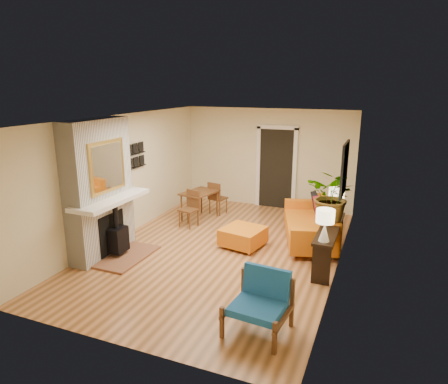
{
  "coord_description": "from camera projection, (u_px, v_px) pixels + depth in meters",
  "views": [
    {
      "loc": [
        2.86,
        -6.8,
        3.21
      ],
      "look_at": [
        0.0,
        0.2,
        1.15
      ],
      "focal_mm": 32.0,
      "sensor_mm": 36.0,
      "label": 1
    }
  ],
  "objects": [
    {
      "name": "blue_chair",
      "position": [
        261.0,
        298.0,
        5.32
      ],
      "size": [
        0.84,
        0.82,
        0.81
      ],
      "color": "brown",
      "rests_on": "ground"
    },
    {
      "name": "lamp_far",
      "position": [
        336.0,
        198.0,
        7.7
      ],
      "size": [
        0.3,
        0.3,
        0.54
      ],
      "color": "white",
      "rests_on": "console_table"
    },
    {
      "name": "console_table",
      "position": [
        329.0,
        234.0,
        7.21
      ],
      "size": [
        0.34,
        1.85,
        0.72
      ],
      "color": "black",
      "rests_on": "ground"
    },
    {
      "name": "houseplant",
      "position": [
        333.0,
        196.0,
        7.28
      ],
      "size": [
        1.11,
        1.04,
        1.0
      ],
      "primitive_type": "imported",
      "rotation": [
        0.0,
        0.0,
        -0.36
      ],
      "color": "#1E5919",
      "rests_on": "console_table"
    },
    {
      "name": "sofa",
      "position": [
        313.0,
        224.0,
        8.33
      ],
      "size": [
        1.49,
        2.3,
        0.84
      ],
      "color": "silver",
      "rests_on": "ground"
    },
    {
      "name": "lamp_near",
      "position": [
        325.0,
        221.0,
        6.42
      ],
      "size": [
        0.3,
        0.3,
        0.54
      ],
      "color": "white",
      "rests_on": "console_table"
    },
    {
      "name": "ottoman",
      "position": [
        243.0,
        236.0,
        8.08
      ],
      "size": [
        0.9,
        0.9,
        0.39
      ],
      "color": "silver",
      "rests_on": "ground"
    },
    {
      "name": "fireplace",
      "position": [
        101.0,
        192.0,
        7.47
      ],
      "size": [
        1.09,
        1.68,
        2.6
      ],
      "color": "white",
      "rests_on": "ground"
    },
    {
      "name": "dining_table",
      "position": [
        202.0,
        198.0,
        9.63
      ],
      "size": [
        0.89,
        1.59,
        0.84
      ],
      "color": "brown",
      "rests_on": "ground"
    },
    {
      "name": "room_shell",
      "position": [
        284.0,
        167.0,
        9.76
      ],
      "size": [
        6.5,
        6.5,
        6.5
      ],
      "color": "#CA844D",
      "rests_on": "ground"
    }
  ]
}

